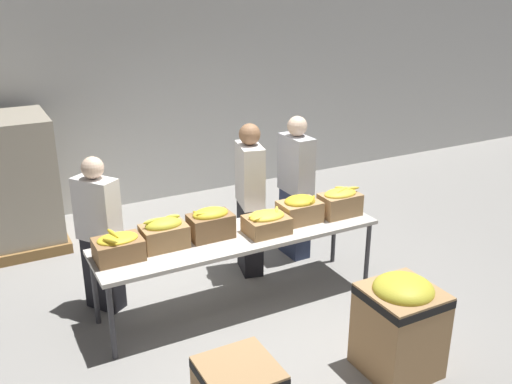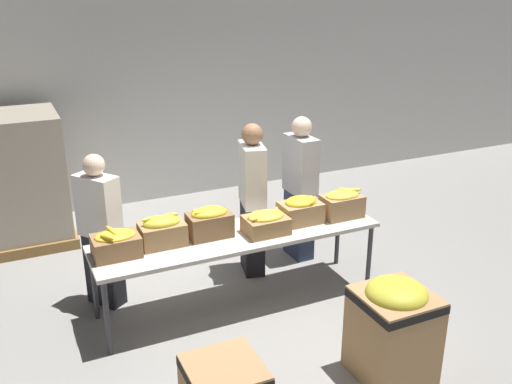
# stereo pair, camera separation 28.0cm
# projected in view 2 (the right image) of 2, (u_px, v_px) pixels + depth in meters

# --- Properties ---
(ground_plane) EXTENTS (30.00, 30.00, 0.00)m
(ground_plane) POSITION_uv_depth(u_px,v_px,m) (239.00, 302.00, 5.87)
(ground_plane) COLOR gray
(wall_back) EXTENTS (16.00, 0.08, 4.00)m
(wall_back) POSITION_uv_depth(u_px,v_px,m) (145.00, 64.00, 7.93)
(wall_back) COLOR silver
(wall_back) RESTS_ON ground_plane
(sorting_table) EXTENTS (2.86, 0.74, 0.77)m
(sorting_table) POSITION_uv_depth(u_px,v_px,m) (238.00, 239.00, 5.61)
(sorting_table) COLOR beige
(sorting_table) RESTS_ON ground_plane
(banana_box_0) EXTENTS (0.42, 0.32, 0.26)m
(banana_box_0) POSITION_uv_depth(u_px,v_px,m) (116.00, 243.00, 5.12)
(banana_box_0) COLOR olive
(banana_box_0) RESTS_ON sorting_table
(banana_box_1) EXTENTS (0.42, 0.28, 0.30)m
(banana_box_1) POSITION_uv_depth(u_px,v_px,m) (162.00, 231.00, 5.32)
(banana_box_1) COLOR #A37A4C
(banana_box_1) RESTS_ON sorting_table
(banana_box_2) EXTENTS (0.42, 0.26, 0.30)m
(banana_box_2) POSITION_uv_depth(u_px,v_px,m) (209.00, 222.00, 5.49)
(banana_box_2) COLOR olive
(banana_box_2) RESTS_ON sorting_table
(banana_box_3) EXTENTS (0.42, 0.32, 0.24)m
(banana_box_3) POSITION_uv_depth(u_px,v_px,m) (266.00, 222.00, 5.58)
(banana_box_3) COLOR #A37A4C
(banana_box_3) RESTS_ON sorting_table
(banana_box_4) EXTENTS (0.42, 0.30, 0.28)m
(banana_box_4) POSITION_uv_depth(u_px,v_px,m) (301.00, 210.00, 5.82)
(banana_box_4) COLOR tan
(banana_box_4) RESTS_ON sorting_table
(banana_box_5) EXTENTS (0.44, 0.27, 0.31)m
(banana_box_5) POSITION_uv_depth(u_px,v_px,m) (342.00, 203.00, 5.95)
(banana_box_5) COLOR tan
(banana_box_5) RESTS_ON sorting_table
(volunteer_0) EXTENTS (0.24, 0.46, 1.69)m
(volunteer_0) POSITION_uv_depth(u_px,v_px,m) (300.00, 189.00, 6.58)
(volunteer_0) COLOR #2D3856
(volunteer_0) RESTS_ON ground_plane
(volunteer_1) EXTENTS (0.42, 0.47, 1.58)m
(volunteer_1) POSITION_uv_depth(u_px,v_px,m) (101.00, 232.00, 5.59)
(volunteer_1) COLOR black
(volunteer_1) RESTS_ON ground_plane
(volunteer_2) EXTENTS (0.33, 0.50, 1.71)m
(volunteer_2) POSITION_uv_depth(u_px,v_px,m) (252.00, 201.00, 6.22)
(volunteer_2) COLOR black
(volunteer_2) RESTS_ON ground_plane
(donation_bin_1) EXTENTS (0.59, 0.59, 0.88)m
(donation_bin_1) POSITION_uv_depth(u_px,v_px,m) (393.00, 326.00, 4.64)
(donation_bin_1) COLOR tan
(donation_bin_1) RESTS_ON ground_plane
(pallet_stack_0) EXTENTS (1.09, 1.09, 1.63)m
(pallet_stack_0) POSITION_uv_depth(u_px,v_px,m) (21.00, 180.00, 6.98)
(pallet_stack_0) COLOR olive
(pallet_stack_0) RESTS_ON ground_plane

